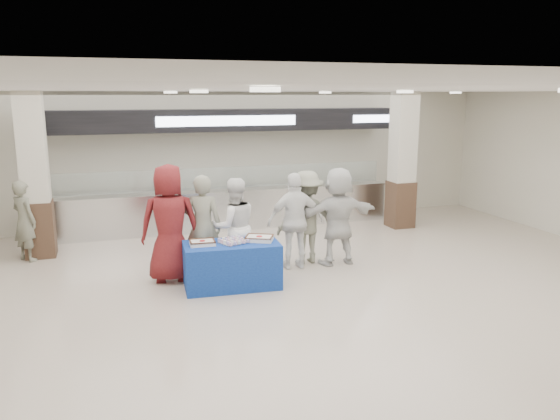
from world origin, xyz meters
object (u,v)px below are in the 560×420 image
object	(u,v)px
sheet_cake_left	(202,242)
chef_tall	(234,227)
display_table	(232,265)
soldier_a	(203,227)
soldier_bg	(24,221)
cupcake_tray	(233,241)
soldier_b	(306,217)
civilian_maroon	(170,223)
sheet_cake_right	(259,238)
chef_short	(295,221)
civilian_white	(338,216)

from	to	relation	value
sheet_cake_left	chef_tall	size ratio (longest dim) A/B	0.24
display_table	sheet_cake_left	distance (m)	0.63
soldier_a	soldier_bg	size ratio (longest dim) A/B	1.16
cupcake_tray	soldier_b	world-z (taller)	soldier_b
soldier_a	soldier_b	bearing A→B (deg)	-150.94
sheet_cake_left	civilian_maroon	size ratio (longest dim) A/B	0.21
soldier_a	soldier_bg	xyz separation A→B (m)	(-3.06, 2.02, -0.13)
soldier_bg	soldier_a	bearing A→B (deg)	-163.90
sheet_cake_left	civilian_maroon	world-z (taller)	civilian_maroon
soldier_a	soldier_bg	world-z (taller)	soldier_a
soldier_bg	chef_tall	bearing A→B (deg)	-159.70
sheet_cake_right	soldier_b	distance (m)	1.48
civilian_maroon	chef_short	world-z (taller)	civilian_maroon
sheet_cake_right	chef_tall	distance (m)	0.69
display_table	chef_tall	bearing A→B (deg)	76.84
display_table	chef_tall	world-z (taller)	chef_tall
civilian_white	cupcake_tray	bearing A→B (deg)	14.08
soldier_b	civilian_white	xyz separation A→B (m)	(0.52, -0.27, 0.04)
civilian_maroon	soldier_b	xyz separation A→B (m)	(2.57, 0.27, -0.13)
soldier_b	sheet_cake_left	bearing A→B (deg)	24.58
chef_short	civilian_white	size ratio (longest dim) A/B	0.96
civilian_maroon	chef_tall	world-z (taller)	civilian_maroon
civilian_maroon	soldier_bg	distance (m)	3.22
chef_short	soldier_bg	bearing A→B (deg)	-19.91
display_table	soldier_b	size ratio (longest dim) A/B	0.89
display_table	cupcake_tray	size ratio (longest dim) A/B	3.07
soldier_a	chef_tall	bearing A→B (deg)	-158.66
civilian_white	display_table	bearing A→B (deg)	14.05
sheet_cake_right	civilian_maroon	size ratio (longest dim) A/B	0.27
chef_short	civilian_white	bearing A→B (deg)	-176.84
display_table	chef_tall	xyz separation A→B (m)	(0.20, 0.64, 0.49)
civilian_white	sheet_cake_left	bearing A→B (deg)	10.28
display_table	sheet_cake_right	bearing A→B (deg)	5.31
display_table	sheet_cake_right	xyz separation A→B (m)	(0.48, 0.01, 0.42)
sheet_cake_left	soldier_a	world-z (taller)	soldier_a
cupcake_tray	soldier_bg	size ratio (longest dim) A/B	0.32
sheet_cake_left	chef_tall	xyz separation A→B (m)	(0.67, 0.59, 0.07)
sheet_cake_right	display_table	bearing A→B (deg)	-178.67
chef_short	civilian_white	world-z (taller)	civilian_white
display_table	chef_short	world-z (taller)	chef_short
civilian_maroon	soldier_a	size ratio (longest dim) A/B	1.11
display_table	sheet_cake_right	world-z (taller)	sheet_cake_right
soldier_a	chef_tall	world-z (taller)	soldier_a
chef_short	soldier_bg	distance (m)	5.16
display_table	soldier_bg	xyz separation A→B (m)	(-3.41, 2.66, 0.40)
civilian_maroon	soldier_a	bearing A→B (deg)	-173.12
soldier_b	chef_tall	bearing A→B (deg)	13.01
sheet_cake_left	display_table	bearing A→B (deg)	-5.70
civilian_maroon	sheet_cake_left	bearing A→B (deg)	133.51
sheet_cake_right	cupcake_tray	distance (m)	0.44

